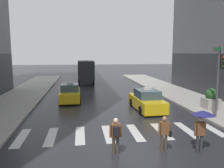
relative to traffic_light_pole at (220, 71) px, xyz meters
The scene contains 10 objects.
ground_plane 9.01m from the traffic_light_pole, 145.19° to the right, with size 160.00×160.00×0.00m, color #26262B.
crosswalk_markings 7.83m from the traffic_light_pole, 165.41° to the right, with size 11.30×2.80×0.01m.
traffic_light_pole is the anchor object (origin of this frame).
taxi_lead 5.65m from the traffic_light_pole, 142.84° to the left, with size 2.04×4.59×1.80m.
taxi_second 12.77m from the traffic_light_pole, 143.96° to the left, with size 1.97×4.56×1.80m.
box_truck 21.06m from the traffic_light_pole, 113.50° to the left, with size 2.29×7.54×3.35m.
pedestrian_with_umbrella 6.33m from the traffic_light_pole, 128.96° to the right, with size 0.96×0.96×1.94m.
pedestrian_with_backpack 9.14m from the traffic_light_pole, 149.88° to the right, with size 0.55×0.43×1.65m.
pedestrian_with_handbag 7.39m from the traffic_light_pole, 140.78° to the right, with size 0.60×0.24×1.65m.
planter_near_corner 3.39m from the traffic_light_pole, 67.99° to the left, with size 1.10×1.10×1.60m.
Camera 1 is at (-2.22, -8.93, 4.44)m, focal length 36.11 mm.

